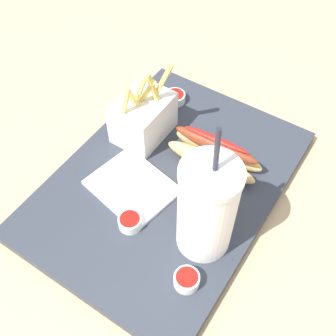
{
  "coord_description": "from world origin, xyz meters",
  "views": [
    {
      "loc": [
        -0.35,
        -0.23,
        0.59
      ],
      "look_at": [
        0.0,
        0.0,
        0.05
      ],
      "focal_mm": 44.81,
      "sensor_mm": 36.0,
      "label": 1
    }
  ],
  "objects_px": {
    "fries_basket": "(143,117)",
    "hot_dog_1": "(215,154)",
    "ketchup_cup_2": "(175,97)",
    "napkin_stack": "(132,187)",
    "ketchup_cup_1": "(187,280)",
    "ketchup_cup_3": "(132,223)",
    "soda_cup": "(207,209)"
  },
  "relations": [
    {
      "from": "fries_basket",
      "to": "ketchup_cup_2",
      "type": "bearing_deg",
      "value": -0.78
    },
    {
      "from": "ketchup_cup_1",
      "to": "napkin_stack",
      "type": "height_order",
      "value": "ketchup_cup_1"
    },
    {
      "from": "ketchup_cup_2",
      "to": "napkin_stack",
      "type": "distance_m",
      "value": 0.22
    },
    {
      "from": "ketchup_cup_1",
      "to": "napkin_stack",
      "type": "bearing_deg",
      "value": 60.71
    },
    {
      "from": "fries_basket",
      "to": "napkin_stack",
      "type": "bearing_deg",
      "value": -153.71
    },
    {
      "from": "fries_basket",
      "to": "ketchup_cup_1",
      "type": "bearing_deg",
      "value": -133.06
    },
    {
      "from": "soda_cup",
      "to": "ketchup_cup_2",
      "type": "relative_size",
      "value": 5.93
    },
    {
      "from": "soda_cup",
      "to": "napkin_stack",
      "type": "xyz_separation_m",
      "value": [
        0.02,
        0.14,
        -0.08
      ]
    },
    {
      "from": "ketchup_cup_2",
      "to": "ketchup_cup_3",
      "type": "distance_m",
      "value": 0.29
    },
    {
      "from": "soda_cup",
      "to": "hot_dog_1",
      "type": "bearing_deg",
      "value": 23.34
    },
    {
      "from": "soda_cup",
      "to": "ketchup_cup_3",
      "type": "xyz_separation_m",
      "value": [
        -0.04,
        0.1,
        -0.07
      ]
    },
    {
      "from": "fries_basket",
      "to": "ketchup_cup_2",
      "type": "distance_m",
      "value": 0.11
    },
    {
      "from": "hot_dog_1",
      "to": "ketchup_cup_2",
      "type": "xyz_separation_m",
      "value": [
        0.09,
        0.14,
        -0.02
      ]
    },
    {
      "from": "soda_cup",
      "to": "napkin_stack",
      "type": "relative_size",
      "value": 1.78
    },
    {
      "from": "fries_basket",
      "to": "ketchup_cup_2",
      "type": "xyz_separation_m",
      "value": [
        0.1,
        -0.0,
        -0.03
      ]
    },
    {
      "from": "hot_dog_1",
      "to": "ketchup_cup_1",
      "type": "height_order",
      "value": "hot_dog_1"
    },
    {
      "from": "soda_cup",
      "to": "napkin_stack",
      "type": "height_order",
      "value": "soda_cup"
    },
    {
      "from": "soda_cup",
      "to": "ketchup_cup_3",
      "type": "relative_size",
      "value": 6.48
    },
    {
      "from": "ketchup_cup_1",
      "to": "ketchup_cup_3",
      "type": "bearing_deg",
      "value": 74.89
    },
    {
      "from": "fries_basket",
      "to": "ketchup_cup_2",
      "type": "height_order",
      "value": "fries_basket"
    },
    {
      "from": "hot_dog_1",
      "to": "ketchup_cup_1",
      "type": "bearing_deg",
      "value": -160.32
    },
    {
      "from": "ketchup_cup_3",
      "to": "fries_basket",
      "type": "bearing_deg",
      "value": 29.92
    },
    {
      "from": "soda_cup",
      "to": "ketchup_cup_2",
      "type": "distance_m",
      "value": 0.31
    },
    {
      "from": "fries_basket",
      "to": "ketchup_cup_1",
      "type": "xyz_separation_m",
      "value": [
        -0.2,
        -0.21,
        -0.03
      ]
    },
    {
      "from": "soda_cup",
      "to": "fries_basket",
      "type": "xyz_separation_m",
      "value": [
        0.13,
        0.2,
        -0.04
      ]
    },
    {
      "from": "ketchup_cup_2",
      "to": "fries_basket",
      "type": "bearing_deg",
      "value": 179.22
    },
    {
      "from": "fries_basket",
      "to": "hot_dog_1",
      "type": "bearing_deg",
      "value": -86.82
    },
    {
      "from": "napkin_stack",
      "to": "ketchup_cup_1",
      "type": "bearing_deg",
      "value": -119.29
    },
    {
      "from": "fries_basket",
      "to": "hot_dog_1",
      "type": "xyz_separation_m",
      "value": [
        0.01,
        -0.14,
        -0.02
      ]
    },
    {
      "from": "ketchup_cup_2",
      "to": "ketchup_cup_3",
      "type": "height_order",
      "value": "ketchup_cup_3"
    },
    {
      "from": "ketchup_cup_2",
      "to": "ketchup_cup_1",
      "type": "bearing_deg",
      "value": -144.8
    },
    {
      "from": "fries_basket",
      "to": "ketchup_cup_3",
      "type": "xyz_separation_m",
      "value": [
        -0.17,
        -0.1,
        -0.03
      ]
    }
  ]
}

